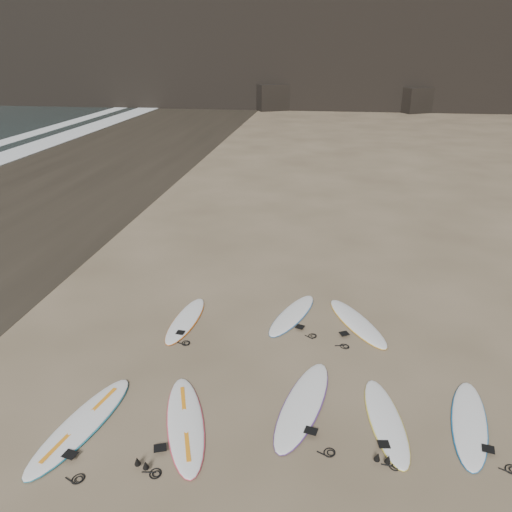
{
  "coord_description": "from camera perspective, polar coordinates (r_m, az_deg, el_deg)",
  "views": [
    {
      "loc": [
        0.03,
        -7.39,
        6.03
      ],
      "look_at": [
        -1.47,
        3.19,
        1.5
      ],
      "focal_mm": 35.0,
      "sensor_mm": 36.0,
      "label": 1
    }
  ],
  "objects": [
    {
      "name": "surfboard_5",
      "position": [
        12.0,
        -8.04,
        -7.22
      ],
      "size": [
        0.71,
        2.24,
        0.08
      ],
      "primitive_type": "ellipsoid",
      "rotation": [
        0.0,
        0.0,
        -0.08
      ],
      "color": "white",
      "rests_on": "ground"
    },
    {
      "name": "ground",
      "position": [
        9.53,
        6.31,
        -16.42
      ],
      "size": [
        240.0,
        240.0,
        0.0
      ],
      "primitive_type": "plane",
      "color": "#897559",
      "rests_on": "ground"
    },
    {
      "name": "surfboard_3",
      "position": [
        9.36,
        14.61,
        -17.69
      ],
      "size": [
        0.87,
        2.3,
        0.08
      ],
      "primitive_type": "ellipsoid",
      "rotation": [
        0.0,
        0.0,
        0.15
      ],
      "color": "white",
      "rests_on": "ground"
    },
    {
      "name": "surfboard_2",
      "position": [
        9.45,
        5.4,
        -16.43
      ],
      "size": [
        1.22,
        2.71,
        0.1
      ],
      "primitive_type": "ellipsoid",
      "rotation": [
        0.0,
        0.0,
        -0.23
      ],
      "color": "white",
      "rests_on": "ground"
    },
    {
      "name": "surfboard_4",
      "position": [
        9.77,
        23.21,
        -17.05
      ],
      "size": [
        1.01,
        2.41,
        0.08
      ],
      "primitive_type": "ellipsoid",
      "rotation": [
        0.0,
        0.0,
        -0.2
      ],
      "color": "white",
      "rests_on": "ground"
    },
    {
      "name": "surfboard_6",
      "position": [
        12.13,
        4.17,
        -6.69
      ],
      "size": [
        1.29,
        2.3,
        0.08
      ],
      "primitive_type": "ellipsoid",
      "rotation": [
        0.0,
        0.0,
        -0.36
      ],
      "color": "white",
      "rests_on": "ground"
    },
    {
      "name": "surfboard_1",
      "position": [
        9.12,
        -8.08,
        -18.31
      ],
      "size": [
        1.39,
        2.57,
        0.09
      ],
      "primitive_type": "ellipsoid",
      "rotation": [
        0.0,
        0.0,
        0.33
      ],
      "color": "white",
      "rests_on": "ground"
    },
    {
      "name": "surfboard_0",
      "position": [
        9.49,
        -19.31,
        -17.64
      ],
      "size": [
        1.19,
        2.71,
        0.09
      ],
      "primitive_type": "ellipsoid",
      "rotation": [
        0.0,
        0.0,
        -0.22
      ],
      "color": "white",
      "rests_on": "ground"
    },
    {
      "name": "surfboard_7",
      "position": [
        12.01,
        11.48,
        -7.44
      ],
      "size": [
        1.62,
        2.38,
        0.09
      ],
      "primitive_type": "ellipsoid",
      "rotation": [
        0.0,
        0.0,
        0.48
      ],
      "color": "white",
      "rests_on": "ground"
    }
  ]
}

